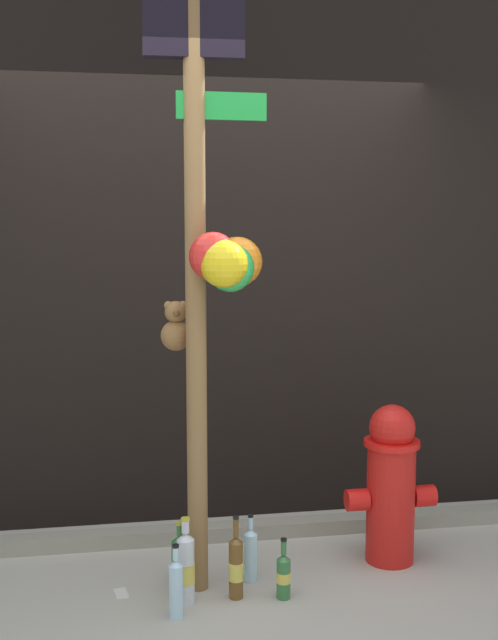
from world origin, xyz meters
TOP-DOWN VIEW (x-y plane):
  - ground_plane at (0.00, 0.00)m, footprint 14.00×14.00m
  - building_wall at (0.00, 1.31)m, footprint 10.00×0.20m
  - curb_strip at (0.00, 0.89)m, footprint 8.00×0.12m
  - memorial_post at (-0.09, 0.31)m, footprint 0.54×0.47m
  - fire_hydrant at (0.84, 0.48)m, footprint 0.46×0.28m
  - bottle_0 at (-0.27, 0.08)m, footprint 0.06×0.06m
  - bottle_1 at (0.11, 0.37)m, footprint 0.07×0.07m
  - bottle_2 at (0.23, 0.18)m, footprint 0.07×0.07m
  - bottle_3 at (0.01, 0.22)m, footprint 0.07×0.07m
  - bottle_4 at (-0.22, 0.21)m, footprint 0.08×0.08m
  - bottle_5 at (-0.23, 0.40)m, footprint 0.08×0.08m
  - litter_0 at (-0.51, 0.34)m, footprint 0.07×0.12m

SIDE VIEW (x-z plane):
  - ground_plane at x=0.00m, z-range 0.00..0.00m
  - litter_0 at x=-0.51m, z-range 0.00..0.01m
  - curb_strip at x=0.00m, z-range 0.00..0.08m
  - bottle_2 at x=0.23m, z-range -0.03..0.25m
  - bottle_5 at x=-0.23m, z-range -0.03..0.27m
  - bottle_1 at x=0.11m, z-range -0.03..0.30m
  - bottle_0 at x=-0.27m, z-range -0.03..0.31m
  - bottle_3 at x=0.01m, z-range -0.05..0.34m
  - bottle_4 at x=-0.22m, z-range -0.03..0.36m
  - fire_hydrant at x=0.84m, z-range 0.00..0.81m
  - building_wall at x=0.00m, z-range 0.00..3.21m
  - memorial_post at x=-0.09m, z-range 0.25..3.03m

